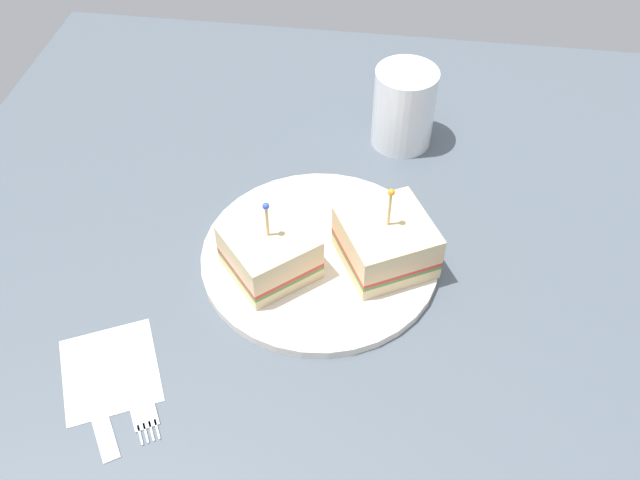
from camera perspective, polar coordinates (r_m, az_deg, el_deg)
name	(u,v)px	position (r cm, az deg, el deg)	size (l,w,h in cm)	color
ground_plane	(320,265)	(73.99, 0.00, -2.11)	(93.56, 93.56, 2.00)	#4C5660
plate	(320,256)	(72.85, 0.00, -1.34)	(25.37, 25.37, 1.01)	silver
sandwich_half_front	(270,252)	(69.22, -4.25, -1.03)	(11.31, 11.30, 9.52)	beige
sandwich_half_back	(386,246)	(69.84, 5.53, -0.48)	(11.76, 11.76, 10.10)	beige
drink_glass	(403,111)	(85.74, 7.01, 10.68)	(7.62, 7.62, 10.15)	#B74C33
napkin	(110,370)	(67.80, -17.21, -10.38)	(9.64, 8.67, 0.15)	beige
fork	(140,397)	(65.40, -14.88, -12.59)	(7.14, 11.28, 0.35)	silver
knife	(97,407)	(65.95, -18.24, -13.15)	(7.92, 11.13, 0.35)	silver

